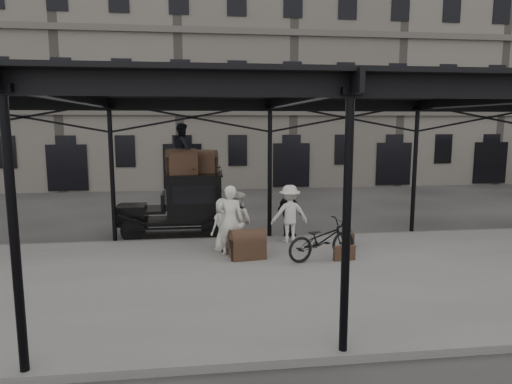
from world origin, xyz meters
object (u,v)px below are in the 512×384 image
bicycle (322,240)px  steamer_trunk_roof_near (181,164)px  taxi (185,202)px  porter_official (289,212)px  porter_left (230,220)px  steamer_trunk_platform (248,246)px

bicycle → steamer_trunk_roof_near: size_ratio=2.19×
taxi → porter_official: (3.42, -1.17, -0.21)m
porter_official → steamer_trunk_roof_near: steamer_trunk_roof_near is taller
porter_left → bicycle: 2.61m
taxi → steamer_trunk_platform: bearing=-62.3°
porter_left → steamer_trunk_roof_near: bearing=-46.7°
steamer_trunk_roof_near → taxi: bearing=56.1°
porter_official → steamer_trunk_platform: porter_official is taller
taxi → porter_left: size_ratio=1.82×
taxi → steamer_trunk_platform: 3.91m
steamer_trunk_roof_near → steamer_trunk_platform: 4.20m
porter_left → porter_official: size_ratio=1.19×
porter_left → bicycle: bearing=179.5°
taxi → porter_official: taxi is taller
porter_left → porter_official: (2.08, 1.86, -0.16)m
taxi → steamer_trunk_roof_near: steamer_trunk_roof_near is taller
taxi → porter_left: (1.34, -3.03, -0.05)m
taxi → steamer_trunk_roof_near: (-0.08, -0.25, 1.33)m
taxi → steamer_trunk_platform: (1.79, -3.40, -0.71)m
steamer_trunk_roof_near → porter_left: bearing=-78.8°
porter_official → bicycle: (0.39, -2.60, -0.29)m
taxi → bicycle: 5.38m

